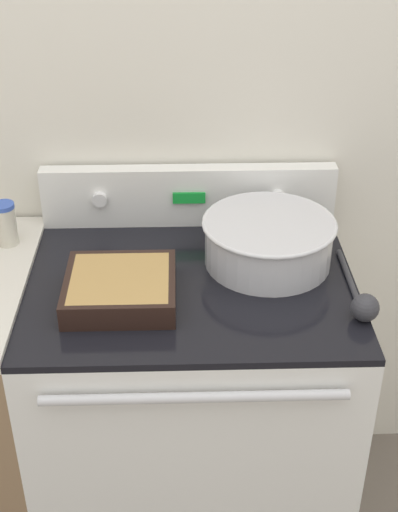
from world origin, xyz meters
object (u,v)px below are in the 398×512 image
casserole_dish (120,287)px  ladle (362,303)px  spice_jar_blue_cap (5,224)px  mixing_bowl (268,239)px

casserole_dish → ladle: ladle is taller
ladle → spice_jar_blue_cap: bearing=159.6°
mixing_bowl → spice_jar_blue_cap: (-0.69, 0.10, 0.00)m
casserole_dish → spice_jar_blue_cap: bearing=141.4°
mixing_bowl → ladle: bearing=-49.9°
spice_jar_blue_cap → mixing_bowl: bearing=-8.0°
mixing_bowl → casserole_dish: bearing=-157.1°
casserole_dish → ladle: 0.57m
mixing_bowl → spice_jar_blue_cap: spice_jar_blue_cap is taller
casserole_dish → ladle: (0.57, -0.07, -0.01)m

